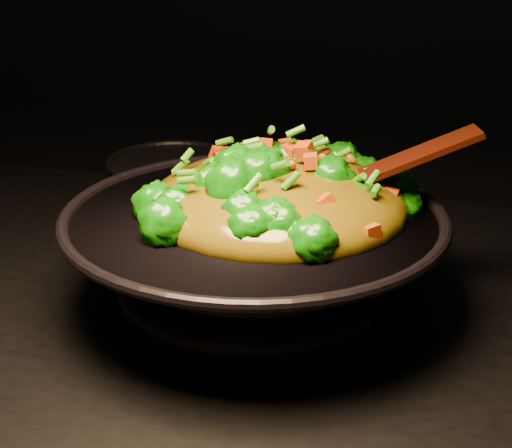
% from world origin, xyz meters
% --- Properties ---
extents(wok, '(0.55, 0.55, 0.13)m').
position_xyz_m(wok, '(0.10, 0.00, 0.96)').
color(wok, black).
rests_on(wok, stovetop).
extents(stir_fry, '(0.36, 0.36, 0.11)m').
position_xyz_m(stir_fry, '(0.12, 0.03, 1.08)').
color(stir_fry, '#126C07').
rests_on(stir_fry, wok).
extents(spatula, '(0.26, 0.11, 0.11)m').
position_xyz_m(spatula, '(0.23, 0.05, 1.07)').
color(spatula, '#341007').
rests_on(spatula, wok).
extents(back_pot, '(0.22, 0.22, 0.11)m').
position_xyz_m(back_pot, '(-0.09, 0.24, 0.96)').
color(back_pot, black).
rests_on(back_pot, stovetop).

